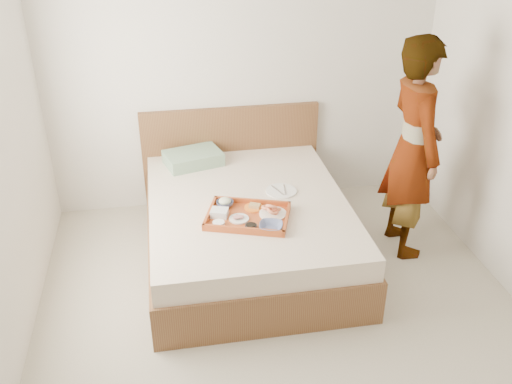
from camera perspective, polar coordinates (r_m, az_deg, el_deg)
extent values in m
cube|color=#BBB19E|center=(4.02, 3.37, -14.23)|extent=(3.50, 4.00, 0.01)
cube|color=silver|center=(5.12, -1.39, 12.37)|extent=(3.50, 0.01, 2.60)
cube|color=brown|center=(4.62, -0.83, -3.66)|extent=(1.65, 2.00, 0.53)
cube|color=brown|center=(5.37, -2.53, 3.72)|extent=(1.65, 0.06, 0.95)
cube|color=gray|center=(5.07, -6.35, 3.42)|extent=(0.55, 0.44, 0.12)
cube|color=#AC4617|center=(4.22, -0.82, -2.41)|extent=(0.71, 0.61, 0.05)
cylinder|color=white|center=(4.26, 1.72, -2.20)|extent=(0.26, 0.26, 0.01)
imported|color=navy|center=(4.08, 1.52, -3.48)|extent=(0.22, 0.22, 0.04)
cylinder|color=black|center=(4.08, -0.51, -3.54)|extent=(0.11, 0.11, 0.03)
cylinder|color=white|center=(4.20, -1.73, -2.72)|extent=(0.19, 0.19, 0.01)
cylinder|color=orange|center=(4.34, -0.24, -1.58)|extent=(0.19, 0.19, 0.01)
imported|color=navy|center=(4.36, -3.15, -1.18)|extent=(0.17, 0.17, 0.04)
cube|color=silver|center=(4.23, -3.71, -2.11)|extent=(0.15, 0.14, 0.05)
cylinder|color=white|center=(4.13, -3.78, -3.19)|extent=(0.11, 0.11, 0.03)
cylinder|color=white|center=(4.61, 2.56, 0.11)|extent=(0.26, 0.26, 0.01)
imported|color=silver|center=(4.63, 15.55, 4.21)|extent=(0.43, 0.66, 1.80)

